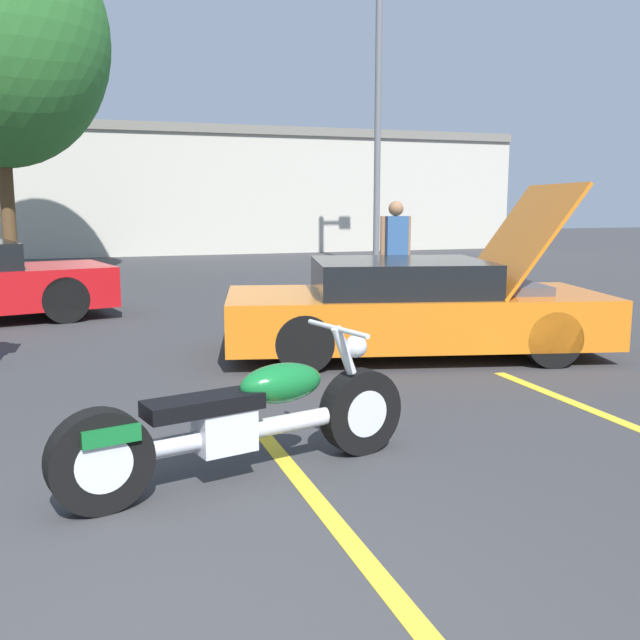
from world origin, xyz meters
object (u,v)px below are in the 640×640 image
Objects in this scene: show_car_hood_open at (416,307)px; motorcycle at (244,421)px; light_pole at (380,114)px; spectator_by_show_car at (395,247)px.

motorcycle is at bearing -117.68° from show_car_hood_open.
light_pole is 4.22× the size of spectator_by_show_car.
show_car_hood_open reaches higher than spectator_by_show_car.
light_pole reaches higher than motorcycle.
spectator_by_show_car is at bearing 83.57° from show_car_hood_open.
show_car_hood_open is (2.78, 3.16, 0.17)m from motorcycle.
light_pole is 12.57m from show_car_hood_open.
motorcycle is 1.34× the size of spectator_by_show_car.
spectator_by_show_car is (3.81, 6.00, 0.70)m from motorcycle.
spectator_by_show_car is at bearing -111.79° from light_pole.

